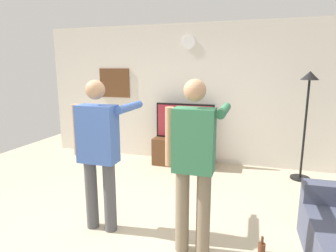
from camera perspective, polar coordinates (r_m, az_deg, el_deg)
The scene contains 9 objects.
ground_plane at distance 3.35m, azimuth -5.69°, elevation -22.08°, with size 8.40×8.40×0.00m, color beige.
back_wall at distance 5.65m, azimuth 5.68°, elevation 6.36°, with size 6.40×0.10×2.70m, color silver.
tv_stand at distance 5.55m, azimuth 3.21°, elevation -5.16°, with size 1.17×0.52×0.52m.
television at distance 5.45m, azimuth 3.39°, elevation 1.00°, with size 1.13×0.07×0.67m.
wall_clock at distance 5.62m, azimuth 4.19°, elevation 16.45°, with size 0.25×0.25×0.03m, color white.
framed_picture at distance 6.17m, azimuth -10.68°, elevation 8.52°, with size 0.68×0.04×0.60m, color brown.
floor_lamp at distance 5.13m, azimuth 26.22°, elevation 4.11°, with size 0.32×0.32×1.81m.
person_standing_nearer_lamp at distance 3.27m, azimuth -13.75°, elevation -4.21°, with size 0.61×0.78×1.73m.
person_standing_nearer_couch at distance 2.77m, azimuth 5.23°, elevation -6.57°, with size 0.57×0.78×1.76m.
Camera 1 is at (1.11, -2.57, 1.85)m, focal length 30.30 mm.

